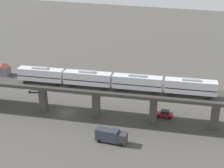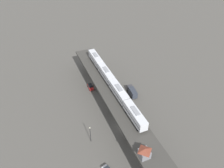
% 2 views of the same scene
% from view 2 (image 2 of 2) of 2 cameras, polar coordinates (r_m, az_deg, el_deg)
% --- Properties ---
extents(ground_plane, '(400.00, 400.00, 0.00)m').
position_cam_2_polar(ground_plane, '(81.52, 2.69, -11.17)').
color(ground_plane, '#4C4944').
extents(elevated_viaduct, '(25.52, 91.94, 8.74)m').
position_cam_2_polar(elevated_viaduct, '(76.21, 2.78, -7.35)').
color(elevated_viaduct, '#393733').
rests_on(elevated_viaduct, ground).
extents(subway_train, '(12.10, 49.44, 4.45)m').
position_cam_2_polar(subway_train, '(83.05, -0.00, 0.57)').
color(subway_train, silver).
rests_on(subway_train, elevated_viaduct).
extents(signal_hut, '(3.77, 3.77, 3.40)m').
position_cam_2_polar(signal_hut, '(62.42, 8.48, -17.27)').
color(signal_hut, slate).
rests_on(signal_hut, elevated_viaduct).
extents(street_car_red, '(2.46, 4.62, 1.89)m').
position_cam_2_polar(street_car_red, '(97.96, -5.68, -0.68)').
color(street_car_red, '#AD1E1E').
rests_on(street_car_red, ground).
extents(delivery_truck, '(2.90, 7.37, 3.20)m').
position_cam_2_polar(delivery_truck, '(93.86, 5.28, -1.98)').
color(delivery_truck, '#333338').
rests_on(delivery_truck, ground).
extents(street_lamp, '(0.44, 0.44, 6.94)m').
position_cam_2_polar(street_lamp, '(74.57, -5.69, -12.66)').
color(street_lamp, black).
rests_on(street_lamp, ground).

